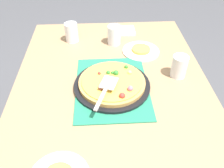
{
  "coord_description": "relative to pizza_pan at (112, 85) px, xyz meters",
  "views": [
    {
      "loc": [
        -0.89,
        0.05,
        1.54
      ],
      "look_at": [
        0.0,
        0.0,
        0.77
      ],
      "focal_mm": 38.04,
      "sensor_mm": 36.0,
      "label": 1
    }
  ],
  "objects": [
    {
      "name": "plate_far_right",
      "position": [
        0.31,
        -0.19,
        -0.01
      ],
      "size": [
        0.22,
        0.22,
        0.01
      ],
      "primitive_type": "cylinder",
      "color": "white",
      "rests_on": "dining_table"
    },
    {
      "name": "pizza",
      "position": [
        -0.0,
        -0.0,
        0.02
      ],
      "size": [
        0.33,
        0.33,
        0.05
      ],
      "color": "tan",
      "rests_on": "pizza_pan"
    },
    {
      "name": "cup_corner",
      "position": [
        0.46,
        0.23,
        0.05
      ],
      "size": [
        0.08,
        0.08,
        0.12
      ],
      "primitive_type": "cylinder",
      "color": "white",
      "rests_on": "dining_table"
    },
    {
      "name": "cup_far",
      "position": [
        0.07,
        -0.35,
        0.05
      ],
      "size": [
        0.08,
        0.08,
        0.12
      ],
      "primitive_type": "cylinder",
      "color": "white",
      "rests_on": "dining_table"
    },
    {
      "name": "dining_table",
      "position": [
        0.0,
        0.0,
        -0.12
      ],
      "size": [
        1.4,
        1.0,
        0.75
      ],
      "color": "#9E7A56",
      "rests_on": "ground_plane"
    },
    {
      "name": "served_slice_right",
      "position": [
        0.31,
        -0.19,
        0.01
      ],
      "size": [
        0.11,
        0.11,
        0.02
      ],
      "primitive_type": "cylinder",
      "color": "#EAB747",
      "rests_on": "plate_far_right"
    },
    {
      "name": "placemat",
      "position": [
        0.0,
        0.0,
        -0.01
      ],
      "size": [
        0.48,
        0.36,
        0.01
      ],
      "primitive_type": "cube",
      "color": "#237F5B",
      "rests_on": "dining_table"
    },
    {
      "name": "napkin_stack",
      "position": [
        0.56,
        -0.13,
        -0.01
      ],
      "size": [
        0.12,
        0.12,
        0.02
      ],
      "primitive_type": "cube",
      "color": "white",
      "rests_on": "dining_table"
    },
    {
      "name": "cup_near",
      "position": [
        0.41,
        -0.04,
        0.05
      ],
      "size": [
        0.08,
        0.08,
        0.12
      ],
      "primitive_type": "cylinder",
      "color": "white",
      "rests_on": "dining_table"
    },
    {
      "name": "pizza_server",
      "position": [
        -0.09,
        0.03,
        0.06
      ],
      "size": [
        0.23,
        0.12,
        0.01
      ],
      "color": "silver",
      "rests_on": "pizza"
    },
    {
      "name": "ground_plane",
      "position": [
        0.0,
        0.0,
        -0.76
      ],
      "size": [
        8.0,
        8.0,
        0.0
      ],
      "primitive_type": "plane",
      "color": "#4C4C51"
    },
    {
      "name": "pizza_pan",
      "position": [
        0.0,
        0.0,
        0.0
      ],
      "size": [
        0.38,
        0.38,
        0.01
      ],
      "primitive_type": "cylinder",
      "color": "black",
      "rests_on": "placemat"
    }
  ]
}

